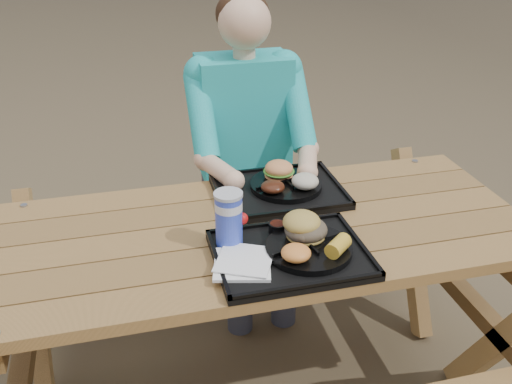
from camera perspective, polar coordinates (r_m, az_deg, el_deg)
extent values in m
cube|color=black|center=(1.71, 3.44, -6.37)|extent=(0.45, 0.35, 0.02)
cube|color=black|center=(2.06, 2.28, 0.00)|extent=(0.45, 0.35, 0.02)
cylinder|color=black|center=(1.71, 5.28, -5.64)|extent=(0.26, 0.26, 0.02)
cylinder|color=black|center=(2.06, 3.01, 0.71)|extent=(0.26, 0.26, 0.02)
cube|color=white|center=(1.64, -1.39, -7.15)|extent=(0.19, 0.19, 0.02)
cylinder|color=#1B35CF|center=(1.70, -2.73, -2.84)|extent=(0.08, 0.08, 0.16)
cylinder|color=#320C05|center=(1.79, 2.14, -3.59)|extent=(0.06, 0.06, 0.03)
cylinder|color=gold|center=(1.80, 3.95, -3.45)|extent=(0.06, 0.06, 0.03)
ellipsoid|color=#F89B41|center=(1.63, 4.03, -6.10)|extent=(0.09, 0.09, 0.04)
cube|color=black|center=(2.01, -2.66, -0.28)|extent=(0.04, 0.14, 0.01)
ellipsoid|color=#441B0D|center=(1.99, 1.69, 0.52)|extent=(0.08, 0.08, 0.04)
ellipsoid|color=beige|center=(2.01, 4.94, 1.08)|extent=(0.10, 0.10, 0.05)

